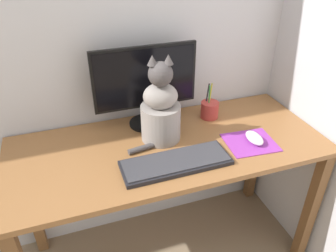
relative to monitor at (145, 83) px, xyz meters
name	(u,v)px	position (x,y,z in m)	size (l,w,h in m)	color
ground_plane	(168,251)	(0.04, -0.20, -0.95)	(12.00, 12.00, 0.00)	#847056
wall_back	(144,7)	(0.04, 0.13, 0.30)	(7.00, 0.04, 2.50)	silver
wall_side_right	(332,10)	(0.77, -0.20, 0.30)	(0.04, 7.00, 2.50)	silver
desk	(168,163)	(0.04, -0.20, -0.32)	(1.40, 0.59, 0.73)	brown
monitor	(145,83)	(0.00, 0.00, 0.00)	(0.48, 0.17, 0.39)	black
keyboard	(176,162)	(0.02, -0.34, -0.21)	(0.45, 0.16, 0.02)	black
mousepad_right	(250,142)	(0.39, -0.31, -0.22)	(0.23, 0.21, 0.00)	purple
computer_mouse_right	(254,138)	(0.41, -0.31, -0.19)	(0.06, 0.11, 0.04)	white
cat	(161,110)	(0.03, -0.14, -0.07)	(0.27, 0.20, 0.40)	gray
pen_cup	(210,109)	(0.31, -0.04, -0.17)	(0.09, 0.09, 0.17)	#B23833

